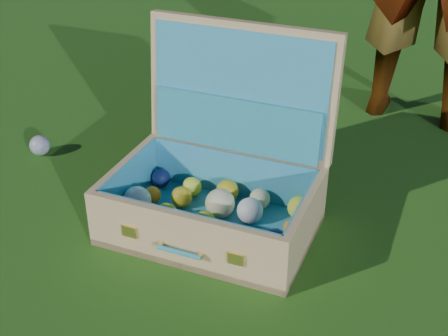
# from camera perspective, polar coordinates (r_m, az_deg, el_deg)

# --- Properties ---
(ground) EXTENTS (60.00, 60.00, 0.00)m
(ground) POSITION_cam_1_polar(r_m,az_deg,el_deg) (1.90, -5.54, -3.67)
(ground) COLOR #215114
(ground) RESTS_ON ground
(stray_ball) EXTENTS (0.07, 0.07, 0.07)m
(stray_ball) POSITION_cam_1_polar(r_m,az_deg,el_deg) (2.25, -16.49, 2.00)
(stray_ball) COLOR #436AAF
(stray_ball) RESTS_ON ground
(suitcase) EXTENTS (0.61, 0.51, 0.55)m
(suitcase) POSITION_cam_1_polar(r_m,az_deg,el_deg) (1.77, -0.33, -0.39)
(suitcase) COLOR tan
(suitcase) RESTS_ON ground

